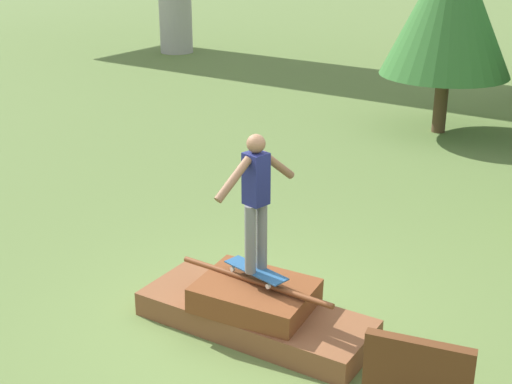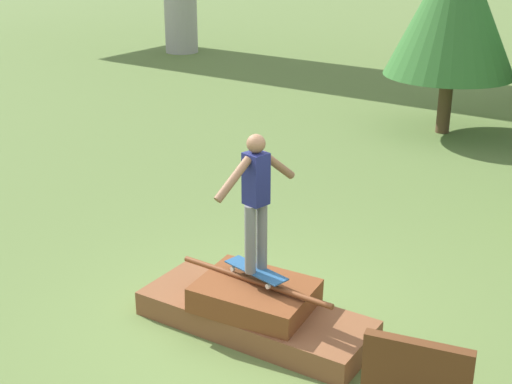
% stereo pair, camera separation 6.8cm
% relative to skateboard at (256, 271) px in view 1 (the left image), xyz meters
% --- Properties ---
extents(ground_plane, '(80.00, 80.00, 0.00)m').
position_rel_skateboard_xyz_m(ground_plane, '(0.01, -0.04, -0.70)').
color(ground_plane, olive).
extents(scrap_pile, '(2.69, 1.11, 0.63)m').
position_rel_skateboard_xyz_m(scrap_pile, '(0.01, -0.04, -0.47)').
color(scrap_pile, brown).
rests_on(scrap_pile, ground_plane).
extents(scrap_plank_loose, '(1.01, 0.34, 0.69)m').
position_rel_skateboard_xyz_m(scrap_plank_loose, '(2.01, -0.29, -0.35)').
color(scrap_plank_loose, '#5B3319').
rests_on(scrap_plank_loose, ground_plane).
extents(skateboard, '(0.82, 0.37, 0.09)m').
position_rel_skateboard_xyz_m(skateboard, '(0.00, 0.00, 0.00)').
color(skateboard, '#23517F').
rests_on(skateboard, scrap_pile).
extents(skater, '(0.31, 1.11, 1.53)m').
position_rel_skateboard_xyz_m(skater, '(0.00, -0.00, 0.89)').
color(skater, slate).
rests_on(skater, skateboard).
extents(tree_behind_right, '(2.68, 2.68, 4.08)m').
position_rel_skateboard_xyz_m(tree_behind_right, '(-1.16, 8.67, 1.95)').
color(tree_behind_right, '#4C3823').
rests_on(tree_behind_right, ground_plane).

